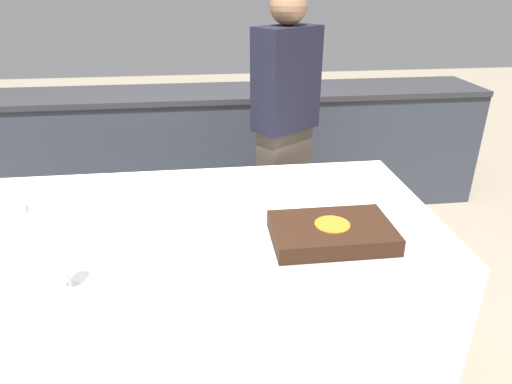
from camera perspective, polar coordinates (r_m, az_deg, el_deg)
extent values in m
plane|color=gray|center=(2.46, -6.50, -18.25)|extent=(14.00, 14.00, 0.00)
cube|color=#333842|center=(3.62, -7.37, 4.98)|extent=(4.40, 0.55, 0.88)
cube|color=#2D2D33|center=(3.49, -7.80, 12.08)|extent=(4.40, 0.58, 0.04)
cube|color=white|center=(2.22, -6.97, -11.35)|extent=(2.10, 1.08, 0.74)
cube|color=#B7B2AD|center=(1.85, 9.35, -6.00)|extent=(0.51, 0.35, 0.00)
cube|color=black|center=(1.83, 9.43, -5.01)|extent=(0.47, 0.31, 0.07)
cylinder|color=orange|center=(1.81, 9.52, -4.01)|extent=(0.14, 0.14, 0.00)
cylinder|color=white|center=(1.69, -22.13, -10.99)|extent=(0.07, 0.07, 0.00)
cylinder|color=white|center=(1.67, -22.33, -9.98)|extent=(0.01, 0.01, 0.07)
cylinder|color=white|center=(1.63, -22.84, -7.49)|extent=(0.06, 0.06, 0.10)
cylinder|color=white|center=(2.13, 7.54, -1.41)|extent=(0.19, 0.19, 0.00)
cube|color=white|center=(1.64, -2.11, -9.81)|extent=(0.17, 0.10, 0.02)
cube|color=#4C4238|center=(2.88, 3.41, -0.42)|extent=(0.35, 0.31, 0.88)
cube|color=black|center=(2.64, 3.82, 13.87)|extent=(0.42, 0.38, 0.57)
sphere|color=#936B4C|center=(2.59, 4.08, 22.26)|extent=(0.20, 0.20, 0.20)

